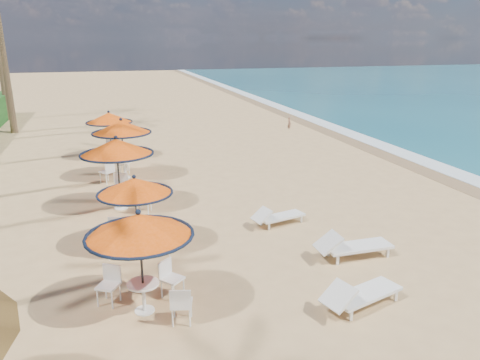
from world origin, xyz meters
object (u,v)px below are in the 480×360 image
at_px(lounger_mid, 351,245).
at_px(lounger_far, 277,216).
at_px(lounger_near, 359,294).
at_px(station_1, 134,196).
at_px(station_4, 110,122).
at_px(station_0, 142,238).
at_px(station_3, 121,134).
at_px(station_2, 118,153).

relative_size(lounger_mid, lounger_far, 1.15).
relative_size(lounger_near, lounger_far, 1.14).
bearing_deg(lounger_near, station_1, 118.13).
bearing_deg(station_4, station_1, -88.20).
height_order(station_0, lounger_near, station_0).
bearing_deg(lounger_mid, station_3, 119.75).
xyz_separation_m(station_2, lounger_far, (4.63, -2.97, -1.67)).
bearing_deg(station_3, station_1, -90.07).
height_order(station_3, station_4, station_3).
xyz_separation_m(station_2, lounger_mid, (5.73, -5.71, -1.61)).
height_order(station_4, lounger_mid, station_4).
distance_m(station_2, lounger_far, 5.75).
relative_size(station_2, lounger_far, 1.40).
xyz_separation_m(station_4, lounger_near, (4.79, -15.56, -1.45)).
distance_m(station_0, lounger_far, 6.02).
distance_m(station_3, lounger_far, 8.26).
height_order(lounger_near, lounger_mid, lounger_mid).
height_order(station_1, station_4, station_4).
bearing_deg(lounger_mid, station_2, 134.97).
xyz_separation_m(station_3, lounger_mid, (5.48, -9.56, -1.52)).
xyz_separation_m(station_1, station_2, (-0.23, 3.52, 0.39)).
distance_m(station_1, station_4, 11.13).
distance_m(lounger_near, lounger_mid, 2.48).
xyz_separation_m(station_3, station_4, (-0.36, 3.75, -0.09)).
height_order(station_2, lounger_near, station_2).
xyz_separation_m(station_0, station_4, (-0.29, 14.35, 0.06)).
xyz_separation_m(station_3, lounger_near, (4.43, -11.81, -1.54)).
relative_size(station_1, lounger_far, 1.17).
relative_size(station_1, lounger_mid, 1.02).
distance_m(lounger_near, lounger_far, 4.99).
bearing_deg(lounger_near, station_0, 148.14).
bearing_deg(lounger_far, station_4, 100.45).
relative_size(station_4, lounger_near, 1.11).
relative_size(station_3, lounger_mid, 1.20).
bearing_deg(station_2, lounger_far, -32.67).
bearing_deg(lounger_far, lounger_near, -103.28).
bearing_deg(station_4, station_2, -89.13).
height_order(station_3, lounger_near, station_3).
relative_size(station_0, station_1, 1.09).
distance_m(station_2, lounger_mid, 8.25).
bearing_deg(station_1, station_2, 93.81).
relative_size(station_4, lounger_far, 1.27).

